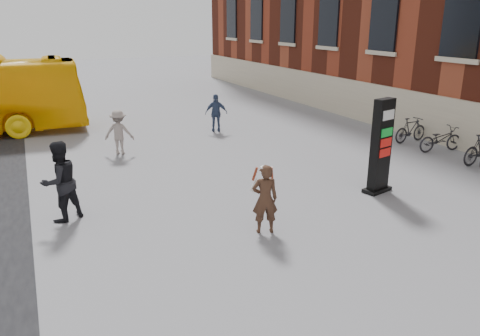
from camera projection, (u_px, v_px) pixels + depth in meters
name	position (u px, v px, depth m)	size (l,w,h in m)	color
ground	(277.00, 233.00, 10.46)	(100.00, 100.00, 0.00)	#9E9EA3
info_pylon	(381.00, 146.00, 12.58)	(0.90, 0.60, 2.58)	black
woman	(265.00, 198.00, 10.27)	(0.71, 0.68, 1.58)	#41261A
pedestrian_a	(60.00, 182.00, 10.86)	(0.93, 0.73, 1.92)	black
pedestrian_b	(119.00, 132.00, 16.32)	(1.01, 0.58, 1.57)	gray
pedestrian_c	(216.00, 113.00, 19.64)	(0.92, 0.38, 1.57)	#354465
bike_6	(440.00, 139.00, 16.75)	(0.60, 1.73, 0.91)	#232327
bike_7	(411.00, 130.00, 18.01)	(0.45, 1.61, 0.97)	#232327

